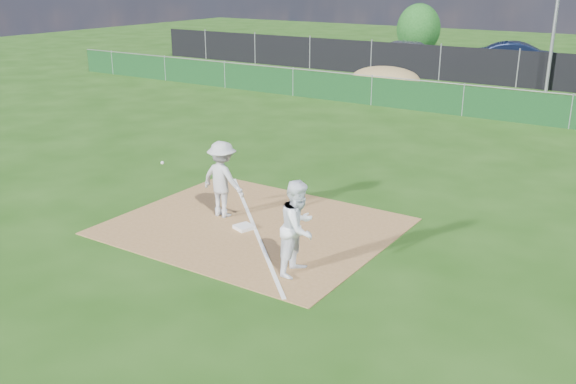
# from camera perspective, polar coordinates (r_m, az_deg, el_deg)

# --- Properties ---
(ground) EXTENTS (90.00, 90.00, 0.00)m
(ground) POSITION_cam_1_polar(r_m,az_deg,el_deg) (22.00, 10.96, 4.35)
(ground) COLOR #1B420E
(ground) RESTS_ON ground
(infield_dirt) EXTENTS (6.00, 5.00, 0.02)m
(infield_dirt) POSITION_cam_1_polar(r_m,az_deg,el_deg) (14.47, -3.07, -3.05)
(infield_dirt) COLOR olive
(infield_dirt) RESTS_ON ground
(foul_line) EXTENTS (5.01, 5.01, 0.01)m
(foul_line) POSITION_cam_1_polar(r_m,az_deg,el_deg) (14.46, -3.07, -3.00)
(foul_line) COLOR white
(foul_line) RESTS_ON infield_dirt
(green_fence) EXTENTS (44.00, 0.05, 1.20)m
(green_fence) POSITION_cam_1_polar(r_m,az_deg,el_deg) (26.47, 15.30, 7.80)
(green_fence) COLOR #0E3314
(green_fence) RESTS_ON ground
(dirt_mound) EXTENTS (3.38, 2.60, 1.17)m
(dirt_mound) POSITION_cam_1_polar(r_m,az_deg,el_deg) (31.49, 8.65, 9.92)
(dirt_mound) COLOR olive
(dirt_mound) RESTS_ON ground
(black_fence) EXTENTS (46.00, 0.04, 1.80)m
(black_fence) POSITION_cam_1_polar(r_m,az_deg,el_deg) (34.03, 19.75, 10.25)
(black_fence) COLOR black
(black_fence) RESTS_ON ground
(parking_lot) EXTENTS (46.00, 9.00, 0.01)m
(parking_lot) POSITION_cam_1_polar(r_m,az_deg,el_deg) (38.98, 21.47, 9.70)
(parking_lot) COLOR black
(parking_lot) RESTS_ON ground
(light_pole) EXTENTS (0.16, 0.16, 8.00)m
(light_pole) POSITION_cam_1_polar(r_m,az_deg,el_deg) (33.14, 22.81, 15.10)
(light_pole) COLOR slate
(light_pole) RESTS_ON ground
(first_base) EXTENTS (0.48, 0.48, 0.08)m
(first_base) POSITION_cam_1_polar(r_m,az_deg,el_deg) (14.30, -3.94, -3.13)
(first_base) COLOR white
(first_base) RESTS_ON infield_dirt
(play_at_first) EXTENTS (2.19, 0.74, 1.79)m
(play_at_first) POSITION_cam_1_polar(r_m,az_deg,el_deg) (14.82, -5.84, 1.14)
(play_at_first) COLOR silver
(play_at_first) RESTS_ON infield_dirt
(runner) EXTENTS (0.76, 0.94, 1.84)m
(runner) POSITION_cam_1_polar(r_m,az_deg,el_deg) (11.96, 0.95, -3.18)
(runner) COLOR white
(runner) RESTS_ON ground
(car_left) EXTENTS (4.71, 2.00, 1.59)m
(car_left) POSITION_cam_1_polar(r_m,az_deg,el_deg) (40.33, 10.94, 12.07)
(car_left) COLOR #A4A7AC
(car_left) RESTS_ON parking_lot
(car_mid) EXTENTS (5.29, 3.17, 1.65)m
(car_mid) POSITION_cam_1_polar(r_m,az_deg,el_deg) (39.57, 19.95, 11.21)
(car_mid) COLOR #101A32
(car_mid) RESTS_ON parking_lot
(tree_left) EXTENTS (2.92, 2.92, 3.46)m
(tree_left) POSITION_cam_1_polar(r_m,az_deg,el_deg) (45.34, 11.52, 14.01)
(tree_left) COLOR #382316
(tree_left) RESTS_ON ground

